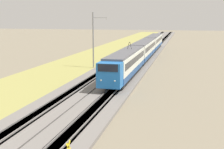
# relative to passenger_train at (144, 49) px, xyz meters

# --- Properties ---
(ballast_main) EXTENTS (240.00, 4.40, 0.30)m
(ballast_main) POSITION_rel_passenger_train_xyz_m (1.11, 4.57, -2.27)
(ballast_main) COLOR slate
(ballast_main) RESTS_ON ground
(ballast_adjacent) EXTENTS (240.00, 4.40, 0.30)m
(ballast_adjacent) POSITION_rel_passenger_train_xyz_m (1.11, -0.00, -2.27)
(ballast_adjacent) COLOR slate
(ballast_adjacent) RESTS_ON ground
(track_main) EXTENTS (240.00, 1.57, 0.45)m
(track_main) POSITION_rel_passenger_train_xyz_m (1.11, 4.57, -2.26)
(track_main) COLOR #4C4238
(track_main) RESTS_ON ground
(track_adjacent) EXTENTS (240.00, 1.57, 0.45)m
(track_adjacent) POSITION_rel_passenger_train_xyz_m (1.11, -0.00, -2.26)
(track_adjacent) COLOR #4C4238
(track_adjacent) RESTS_ON ground
(grass_verge) EXTENTS (240.00, 13.43, 0.12)m
(grass_verge) POSITION_rel_passenger_train_xyz_m (1.11, 10.72, -2.36)
(grass_verge) COLOR #99934C
(grass_verge) RESTS_ON ground
(passenger_train) EXTENTS (60.58, 2.86, 5.15)m
(passenger_train) POSITION_rel_passenger_train_xyz_m (0.00, 0.00, 0.00)
(passenger_train) COLOR blue
(passenger_train) RESTS_ON ground
(catenary_mast_mid) EXTENTS (0.22, 2.56, 9.60)m
(catenary_mast_mid) POSITION_rel_passenger_train_xyz_m (-11.53, 7.25, 2.53)
(catenary_mast_mid) COLOR slate
(catenary_mast_mid) RESTS_ON ground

